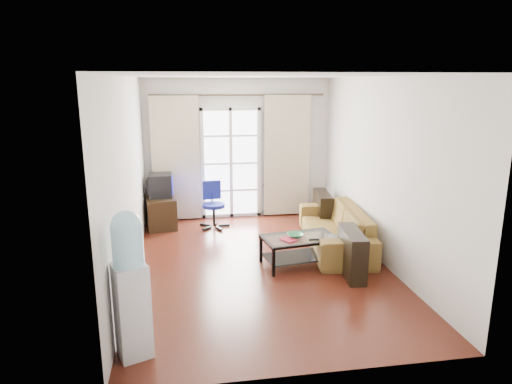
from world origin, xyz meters
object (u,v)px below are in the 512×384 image
tv_stand (161,212)px  task_chair (214,214)px  sofa (335,228)px  coffee_table (299,247)px  crt_tv (160,185)px  water_cooler (130,282)px

tv_stand → task_chair: bearing=-19.5°
sofa → coffee_table: sofa is taller
sofa → coffee_table: size_ratio=1.99×
task_chair → coffee_table: bearing=-66.5°
crt_tv → coffee_table: bearing=-47.8°
coffee_table → water_cooler: size_ratio=0.77×
tv_stand → coffee_table: bearing=-54.9°
sofa → crt_tv: size_ratio=4.87×
crt_tv → tv_stand: bearing=-93.7°
tv_stand → task_chair: (0.97, -0.19, -0.03)m
task_chair → water_cooler: water_cooler is taller
sofa → tv_stand: size_ratio=2.97×
coffee_table → task_chair: bearing=119.1°
coffee_table → task_chair: size_ratio=1.36×
task_chair → crt_tv: bearing=160.1°
tv_stand → crt_tv: 0.49m
coffee_table → tv_stand: tv_stand is taller
sofa → water_cooler: size_ratio=1.54×
crt_tv → task_chair: size_ratio=0.55×
coffee_table → water_cooler: 2.96m
coffee_table → crt_tv: 3.10m
sofa → task_chair: task_chair is taller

